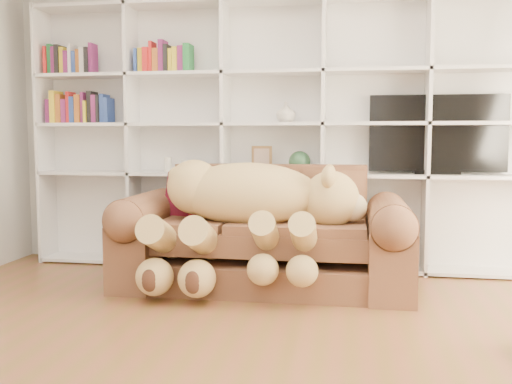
# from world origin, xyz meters

# --- Properties ---
(floor) EXTENTS (5.00, 5.00, 0.00)m
(floor) POSITION_xyz_m (0.00, 0.00, 0.00)
(floor) COLOR brown
(floor) RESTS_ON ground
(wall_back) EXTENTS (5.00, 0.02, 2.70)m
(wall_back) POSITION_xyz_m (0.00, 2.50, 1.35)
(wall_back) COLOR silver
(wall_back) RESTS_ON floor
(bookshelf) EXTENTS (4.43, 0.35, 2.40)m
(bookshelf) POSITION_xyz_m (-0.24, 2.36, 1.31)
(bookshelf) COLOR white
(bookshelf) RESTS_ON floor
(sofa) EXTENTS (2.27, 0.98, 0.95)m
(sofa) POSITION_xyz_m (0.01, 1.66, 0.36)
(sofa) COLOR brown
(sofa) RESTS_ON floor
(teddy_bear) EXTENTS (1.64, 0.91, 0.95)m
(teddy_bear) POSITION_xyz_m (-0.10, 1.47, 0.66)
(teddy_bear) COLOR tan
(teddy_bear) RESTS_ON sofa
(throw_pillow) EXTENTS (0.44, 0.31, 0.42)m
(throw_pillow) POSITION_xyz_m (-0.64, 1.82, 0.68)
(throw_pillow) COLOR #4E0D14
(throw_pillow) RESTS_ON sofa
(tv) EXTENTS (1.15, 0.18, 0.68)m
(tv) POSITION_xyz_m (1.41, 2.35, 1.20)
(tv) COLOR black
(tv) RESTS_ON bookshelf
(picture_frame) EXTENTS (0.18, 0.05, 0.23)m
(picture_frame) POSITION_xyz_m (-0.11, 2.30, 0.99)
(picture_frame) COLOR brown
(picture_frame) RESTS_ON bookshelf
(green_vase) EXTENTS (0.20, 0.20, 0.20)m
(green_vase) POSITION_xyz_m (0.23, 2.30, 0.96)
(green_vase) COLOR #2A5233
(green_vase) RESTS_ON bookshelf
(figurine_tall) EXTENTS (0.07, 0.07, 0.14)m
(figurine_tall) POSITION_xyz_m (-0.99, 2.30, 0.93)
(figurine_tall) COLOR silver
(figurine_tall) RESTS_ON bookshelf
(figurine_short) EXTENTS (0.07, 0.07, 0.11)m
(figurine_short) POSITION_xyz_m (-0.83, 2.30, 0.92)
(figurine_short) COLOR silver
(figurine_short) RESTS_ON bookshelf
(snow_globe) EXTENTS (0.11, 0.11, 0.11)m
(snow_globe) POSITION_xyz_m (-0.72, 2.30, 0.92)
(snow_globe) COLOR silver
(snow_globe) RESTS_ON bookshelf
(shelf_vase) EXTENTS (0.20, 0.20, 0.18)m
(shelf_vase) POSITION_xyz_m (0.11, 2.30, 1.40)
(shelf_vase) COLOR beige
(shelf_vase) RESTS_ON bookshelf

